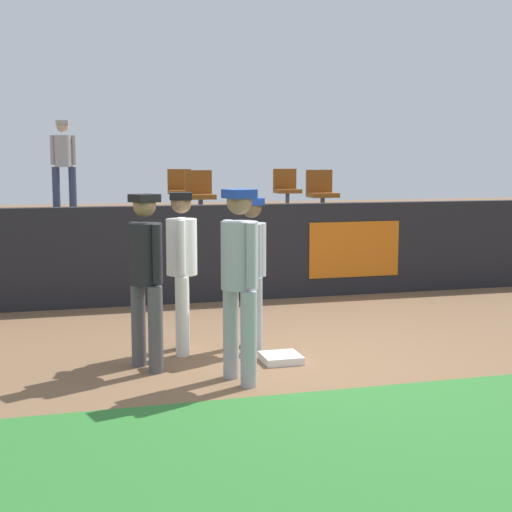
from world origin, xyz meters
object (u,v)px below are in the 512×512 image
seat_back_center (180,188)px  seat_front_center (200,192)px  player_umpire (146,269)px  first_base (281,358)px  player_runner_visitor (252,262)px  player_fielder_home (182,261)px  spectator_hooded (63,159)px  player_coach_visitor (239,272)px  seat_back_right (286,187)px  seat_front_right (321,191)px

seat_back_center → seat_front_center: 1.80m
player_umpire → seat_front_center: 5.12m
first_base → player_umpire: (-1.39, 0.10, 0.99)m
player_runner_visitor → seat_front_center: 4.42m
player_fielder_home → seat_front_center: seat_front_center is taller
spectator_hooded → seat_back_center: bearing=156.5°
player_fielder_home → spectator_hooded: bearing=-160.3°
first_base → player_fielder_home: bearing=143.7°
seat_back_center → seat_front_center: (0.03, -1.80, 0.00)m
first_base → seat_front_center: seat_front_center is taller
player_coach_visitor → spectator_hooded: (-1.49, 8.47, 1.08)m
player_coach_visitor → player_fielder_home: bearing=178.0°
player_fielder_home → seat_back_center: 6.20m
seat_front_center → spectator_hooded: (-2.18, 2.93, 0.56)m
first_base → seat_back_right: 7.28m
seat_front_right → player_coach_visitor: bearing=-117.3°
seat_back_center → seat_back_right: (2.14, 0.00, 0.00)m
spectator_hooded → first_base: bearing=109.2°
player_fielder_home → seat_back_right: seat_back_right is taller
player_runner_visitor → spectator_hooded: spectator_hooded is taller
player_runner_visitor → seat_front_right: bearing=147.4°
first_base → seat_back_center: 6.94m
first_base → seat_front_center: 5.20m
player_fielder_home → seat_back_right: bearing=163.5°
player_umpire → spectator_hooded: spectator_hooded is taller
player_umpire → seat_front_center: size_ratio=2.12×
player_fielder_home → seat_front_right: 5.38m
first_base → seat_front_center: bearing=88.9°
seat_back_right → player_fielder_home: bearing=-117.2°
seat_back_right → first_base: bearing=-108.0°
player_coach_visitor → seat_front_center: size_ratio=2.19×
player_fielder_home → spectator_hooded: spectator_hooded is taller
seat_back_center → seat_front_right: same height
player_fielder_home → player_umpire: size_ratio=0.99×
seat_front_center → player_runner_visitor: bearing=-93.4°
first_base → seat_back_center: bearing=89.4°
player_fielder_home → seat_front_right: seat_front_right is taller
player_runner_visitor → spectator_hooded: bearing=-168.8°
player_coach_visitor → spectator_hooded: size_ratio=1.03×
first_base → seat_front_right: bearing=65.4°
seat_back_right → seat_front_right: 1.80m
player_umpire → seat_back_center: size_ratio=2.12×
seat_front_center → seat_back_center: bearing=91.1°
seat_front_center → seat_back_right: 2.77m
first_base → seat_back_right: (2.20, 6.77, 1.54)m
player_umpire → seat_back_center: 6.85m
seat_front_center → seat_front_right: bearing=0.0°
player_fielder_home → player_coach_visitor: (0.33, -1.25, 0.05)m
player_umpire → seat_back_center: bearing=141.9°
player_umpire → spectator_hooded: bearing=159.2°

